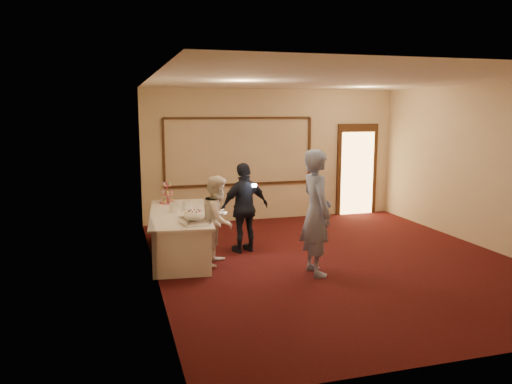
# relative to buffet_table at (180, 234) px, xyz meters

# --- Properties ---
(floor) EXTENTS (7.00, 7.00, 0.00)m
(floor) POSITION_rel_buffet_table_xyz_m (2.50, -1.03, -0.39)
(floor) COLOR black
(floor) RESTS_ON ground
(room_walls) EXTENTS (6.04, 7.04, 3.02)m
(room_walls) POSITION_rel_buffet_table_xyz_m (2.50, -1.03, 1.64)
(room_walls) COLOR beige
(room_walls) RESTS_ON floor
(wall_molding) EXTENTS (3.45, 0.04, 1.55)m
(wall_molding) POSITION_rel_buffet_table_xyz_m (1.70, 2.44, 1.21)
(wall_molding) COLOR #351C0F
(wall_molding) RESTS_ON room_walls
(doorway) EXTENTS (1.05, 0.07, 2.20)m
(doorway) POSITION_rel_buffet_table_xyz_m (4.65, 2.42, 0.69)
(doorway) COLOR #351C0F
(doorway) RESTS_ON floor
(buffet_table) EXTENTS (1.27, 2.68, 0.77)m
(buffet_table) POSITION_rel_buffet_table_xyz_m (0.00, 0.00, 0.00)
(buffet_table) COLOR white
(buffet_table) RESTS_ON floor
(pavlova_tray) EXTENTS (0.46, 0.58, 0.20)m
(pavlova_tray) POSITION_rel_buffet_table_xyz_m (0.12, -0.90, 0.47)
(pavlova_tray) COLOR silver
(pavlova_tray) RESTS_ON buffet_table
(cupcake_stand) EXTENTS (0.31, 0.31, 0.45)m
(cupcake_stand) POSITION_rel_buffet_table_xyz_m (-0.10, 0.97, 0.54)
(cupcake_stand) COLOR #C34D6D
(cupcake_stand) RESTS_ON buffet_table
(plate_stack_a) EXTENTS (0.19, 0.19, 0.16)m
(plate_stack_a) POSITION_rel_buffet_table_xyz_m (-0.06, 0.07, 0.46)
(plate_stack_a) COLOR white
(plate_stack_a) RESTS_ON buffet_table
(plate_stack_b) EXTENTS (0.18, 0.18, 0.15)m
(plate_stack_b) POSITION_rel_buffet_table_xyz_m (0.17, 0.26, 0.46)
(plate_stack_b) COLOR white
(plate_stack_b) RESTS_ON buffet_table
(tart) EXTENTS (0.28, 0.28, 0.06)m
(tart) POSITION_rel_buffet_table_xyz_m (0.16, -0.37, 0.41)
(tart) COLOR white
(tart) RESTS_ON buffet_table
(man) EXTENTS (0.47, 0.71, 1.95)m
(man) POSITION_rel_buffet_table_xyz_m (1.90, -1.56, 0.59)
(man) COLOR #889BCF
(man) RESTS_ON floor
(woman) EXTENTS (0.84, 0.90, 1.47)m
(woman) POSITION_rel_buffet_table_xyz_m (0.56, -0.61, 0.35)
(woman) COLOR white
(woman) RESTS_ON floor
(guest) EXTENTS (1.02, 0.63, 1.61)m
(guest) POSITION_rel_buffet_table_xyz_m (1.15, -0.07, 0.42)
(guest) COLOR black
(guest) RESTS_ON floor
(camera_flash) EXTENTS (0.08, 0.06, 0.05)m
(camera_flash) POSITION_rel_buffet_table_xyz_m (1.27, -0.29, 0.85)
(camera_flash) COLOR white
(camera_flash) RESTS_ON guest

